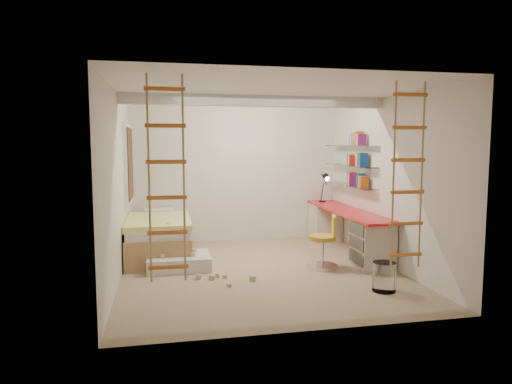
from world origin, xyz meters
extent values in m
plane|color=#988562|center=(0.00, 0.00, 0.00)|extent=(4.50, 4.50, 0.00)
cube|color=white|center=(0.00, 0.30, 2.52)|extent=(4.00, 0.18, 0.16)
cube|color=white|center=(-1.97, 1.50, 1.55)|extent=(0.06, 1.15, 1.35)
cube|color=#4C2D1E|center=(-1.93, 1.50, 1.55)|extent=(0.02, 1.00, 1.20)
cylinder|color=white|center=(1.36, -1.24, 0.19)|extent=(0.30, 0.30, 0.38)
cube|color=red|center=(1.72, 0.83, 0.73)|extent=(0.55, 2.80, 0.04)
cube|color=beige|center=(1.72, 1.93, 0.35)|extent=(0.52, 0.55, 0.71)
cube|color=beige|center=(1.72, -0.17, 0.35)|extent=(0.52, 0.55, 0.71)
cube|color=#4C4742|center=(1.45, -0.17, 0.61)|extent=(0.02, 0.50, 0.18)
cube|color=#4C4742|center=(1.45, -0.17, 0.39)|extent=(0.02, 0.50, 0.18)
cube|color=#4C4742|center=(1.45, -0.17, 0.17)|extent=(0.02, 0.50, 0.18)
cube|color=white|center=(1.87, 1.13, 1.15)|extent=(0.25, 1.80, 0.01)
cube|color=white|center=(1.87, 1.13, 1.50)|extent=(0.25, 1.80, 0.01)
cube|color=white|center=(1.87, 1.13, 1.85)|extent=(0.25, 1.80, 0.01)
cube|color=#AD7F51|center=(-1.48, 1.23, 0.23)|extent=(1.00, 2.00, 0.45)
cube|color=white|center=(-1.48, 1.23, 0.51)|extent=(0.95, 1.95, 0.12)
cube|color=#FFFD35|center=(-1.48, 1.08, 0.62)|extent=(1.02, 1.60, 0.10)
cube|color=white|center=(-1.48, 2.03, 0.63)|extent=(0.55, 0.35, 0.12)
cylinder|color=black|center=(1.67, 1.98, 0.76)|extent=(0.14, 0.14, 0.02)
cylinder|color=black|center=(1.67, 1.98, 0.95)|extent=(0.02, 0.15, 0.36)
cylinder|color=black|center=(1.67, 1.88, 1.20)|extent=(0.02, 0.27, 0.20)
cone|color=black|center=(1.67, 1.76, 1.25)|extent=(0.12, 0.14, 0.15)
cylinder|color=#FFEABF|center=(1.67, 1.72, 1.22)|extent=(0.08, 0.04, 0.08)
cylinder|color=gold|center=(0.96, -0.04, 0.47)|extent=(0.52, 0.52, 0.06)
cube|color=gold|center=(1.12, -0.08, 0.66)|extent=(0.13, 0.32, 0.30)
cylinder|color=silver|center=(0.96, -0.04, 0.26)|extent=(0.06, 0.06, 0.42)
cylinder|color=silver|center=(0.96, -0.04, 0.02)|extent=(0.59, 0.59, 0.05)
cube|color=silver|center=(-1.18, 0.38, 0.10)|extent=(0.94, 0.73, 0.21)
cube|color=silver|center=(-1.33, 0.48, 0.31)|extent=(0.57, 0.47, 0.21)
cube|color=#CCB284|center=(-1.33, 0.48, 0.46)|extent=(0.08, 0.08, 0.08)
cube|color=#CCB284|center=(-1.33, 0.48, 0.53)|extent=(0.07, 0.07, 0.07)
cube|color=#CCB284|center=(-1.33, 0.48, 0.63)|extent=(0.06, 0.06, 0.12)
cube|color=#CCB284|center=(-0.98, 0.23, 0.24)|extent=(0.06, 0.06, 0.06)
cube|color=#CCB284|center=(-0.94, 0.50, 0.24)|extent=(0.06, 0.06, 0.06)
cube|color=#CCB284|center=(-1.42, 0.20, 0.24)|extent=(0.06, 0.06, 0.06)
cube|color=#CCB284|center=(-0.76, -0.31, 0.04)|extent=(0.07, 0.07, 0.07)
cube|color=#CCB284|center=(-0.56, -0.68, 0.04)|extent=(0.07, 0.07, 0.07)
cube|color=#CCB284|center=(-0.20, -0.49, 0.04)|extent=(0.07, 0.07, 0.07)
cube|color=#CCB284|center=(-0.56, -0.27, 0.04)|extent=(0.07, 0.07, 0.07)
cube|color=#CCB284|center=(-0.94, -0.25, 0.04)|extent=(0.07, 0.07, 0.07)
cube|color=#CCB284|center=(-0.66, -0.21, 0.04)|extent=(0.07, 0.07, 0.07)
cube|color=orange|center=(1.87, 1.13, 1.27)|extent=(0.14, 0.70, 0.22)
cube|color=red|center=(1.87, 1.13, 1.62)|extent=(0.14, 0.70, 0.22)
cube|color=white|center=(1.87, 1.13, 1.97)|extent=(0.14, 0.46, 0.22)
camera|label=1|loc=(-1.38, -6.49, 1.88)|focal=32.00mm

